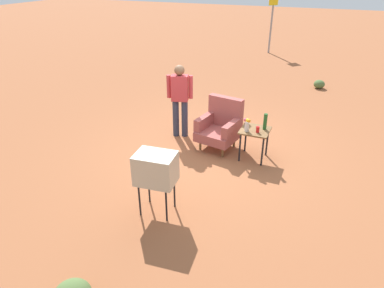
# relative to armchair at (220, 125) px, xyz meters

# --- Properties ---
(ground_plane) EXTENTS (60.00, 60.00, 0.00)m
(ground_plane) POSITION_rel_armchair_xyz_m (-0.25, -0.24, -0.50)
(ground_plane) COLOR #A05B38
(armchair) EXTENTS (0.89, 0.90, 1.06)m
(armchair) POSITION_rel_armchair_xyz_m (0.00, 0.00, 0.00)
(armchair) COLOR brown
(armchair) RESTS_ON ground
(side_table) EXTENTS (0.56, 0.56, 0.64)m
(side_table) POSITION_rel_armchair_xyz_m (0.79, -0.23, 0.04)
(side_table) COLOR black
(side_table) RESTS_ON ground
(tv_on_stand) EXTENTS (0.64, 0.50, 1.03)m
(tv_on_stand) POSITION_rel_armchair_xyz_m (-0.21, -2.47, 0.28)
(tv_on_stand) COLOR black
(tv_on_stand) RESTS_ON ground
(person_standing) EXTENTS (0.55, 0.31, 1.64)m
(person_standing) POSITION_rel_armchair_xyz_m (-1.00, 0.16, 0.44)
(person_standing) COLOR #2D3347
(person_standing) RESTS_ON ground
(road_sign) EXTENTS (0.33, 0.33, 2.44)m
(road_sign) POSITION_rel_armchair_xyz_m (-0.83, 9.47, 0.88)
(road_sign) COLOR gray
(road_sign) RESTS_ON ground
(soda_can_red) EXTENTS (0.07, 0.07, 0.12)m
(soda_can_red) POSITION_rel_armchair_xyz_m (0.85, -0.33, 0.20)
(soda_can_red) COLOR red
(soda_can_red) RESTS_ON side_table
(bottle_wine_green) EXTENTS (0.07, 0.07, 0.32)m
(bottle_wine_green) POSITION_rel_armchair_xyz_m (0.95, -0.13, 0.30)
(bottle_wine_green) COLOR #1E5623
(bottle_wine_green) RESTS_ON side_table
(flower_vase) EXTENTS (0.15, 0.09, 0.27)m
(flower_vase) POSITION_rel_armchair_xyz_m (0.64, -0.36, 0.29)
(flower_vase) COLOR silver
(flower_vase) RESTS_ON side_table
(shrub_mid) EXTENTS (0.34, 0.34, 0.26)m
(shrub_mid) POSITION_rel_armchair_xyz_m (1.68, 5.01, -0.37)
(shrub_mid) COLOR #516B38
(shrub_mid) RESTS_ON ground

